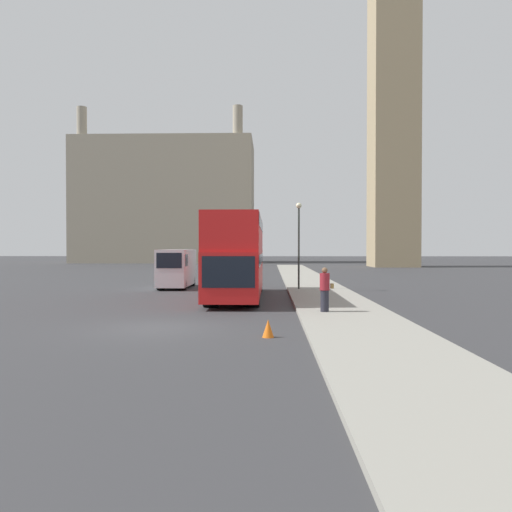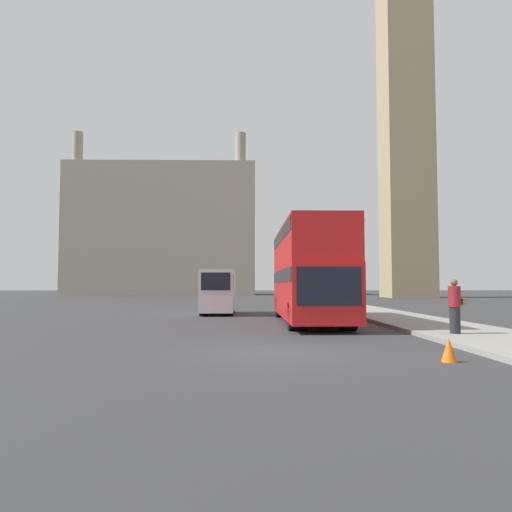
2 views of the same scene
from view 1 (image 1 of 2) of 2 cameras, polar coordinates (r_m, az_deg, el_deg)
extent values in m
plane|color=#333335|center=(17.63, -11.21, -8.06)|extent=(300.00, 300.00, 0.00)
cube|color=gray|center=(17.46, 11.81, -7.90)|extent=(3.87, 120.00, 0.15)
cube|color=tan|center=(79.06, 15.43, 17.18)|extent=(6.44, 6.44, 49.85)
cube|color=#9E937F|center=(98.06, -10.15, 6.06)|extent=(33.15, 14.84, 23.11)
cylinder|color=#9E937F|center=(98.25, -19.29, 14.35)|extent=(1.78, 1.78, 5.08)
cylinder|color=#9E937F|center=(92.39, -2.10, 15.27)|extent=(1.78, 1.78, 5.08)
cube|color=red|center=(27.14, -2.17, -1.83)|extent=(2.60, 11.44, 2.27)
cube|color=red|center=(27.12, -2.17, 2.50)|extent=(2.60, 11.21, 1.83)
cube|color=black|center=(27.11, -2.17, -0.33)|extent=(2.64, 10.98, 0.55)
cube|color=black|center=(27.14, -2.17, 3.64)|extent=(2.64, 10.75, 0.55)
cube|color=black|center=(21.41, -3.17, -1.84)|extent=(2.29, 0.03, 1.36)
cylinder|color=black|center=(23.31, -5.12, -4.48)|extent=(0.73, 1.11, 1.11)
cylinder|color=black|center=(23.17, -0.50, -4.51)|extent=(0.73, 1.11, 1.11)
cylinder|color=black|center=(31.25, -3.41, -3.10)|extent=(0.73, 1.11, 1.11)
cylinder|color=black|center=(31.14, 0.03, -3.12)|extent=(0.73, 1.11, 1.11)
cube|color=silver|center=(34.63, -9.03, -1.29)|extent=(1.90, 5.28, 2.45)
cube|color=black|center=(32.02, -9.91, -0.51)|extent=(1.62, 0.02, 0.98)
cube|color=black|center=(32.93, -9.58, -0.47)|extent=(1.93, 0.95, 0.78)
cylinder|color=black|center=(33.08, -10.82, -3.26)|extent=(0.48, 0.69, 0.69)
cylinder|color=black|center=(32.80, -8.38, -3.28)|extent=(0.48, 0.69, 0.69)
cylinder|color=black|center=(36.58, -9.61, -2.85)|extent=(0.48, 0.69, 0.69)
cylinder|color=black|center=(36.34, -7.40, -2.87)|extent=(0.48, 0.69, 0.69)
cylinder|color=#23232D|center=(20.59, 7.85, -5.10)|extent=(0.34, 0.34, 0.88)
cylinder|color=maroon|center=(20.53, 7.86, -2.93)|extent=(0.40, 0.40, 0.69)
sphere|color=brown|center=(20.50, 7.86, -1.63)|extent=(0.24, 0.24, 0.24)
cube|color=olive|center=(20.57, 8.69, -3.40)|extent=(0.12, 0.24, 0.20)
cylinder|color=#2D332D|center=(31.79, 4.91, 0.85)|extent=(0.12, 0.12, 5.11)
sphere|color=beige|center=(31.90, 4.92, 5.77)|extent=(0.36, 0.36, 0.36)
cone|color=orange|center=(15.46, 1.40, -8.28)|extent=(0.36, 0.36, 0.55)
camera|label=2|loc=(6.15, -48.59, -8.67)|focal=35.00mm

